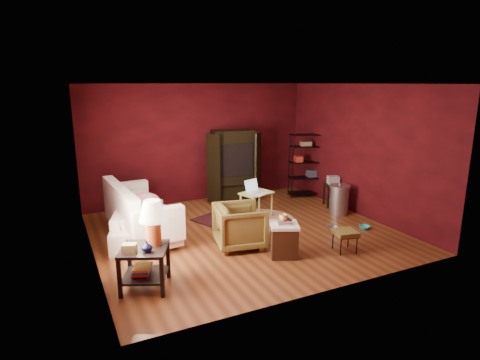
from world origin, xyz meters
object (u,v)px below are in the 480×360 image
object	(u,v)px
sofa	(139,216)
armchair	(240,224)
hamper	(284,239)
side_table	(149,236)
laptop_desk	(256,195)
tv_armoire	(234,164)
wire_shelving	(306,163)

from	to	relation	value
sofa	armchair	xyz separation A→B (m)	(1.49, -1.25, 0.02)
sofa	hamper	world-z (taller)	sofa
side_table	laptop_desk	xyz separation A→B (m)	(2.73, 1.97, -0.25)
laptop_desk	tv_armoire	xyz separation A→B (m)	(0.12, 1.40, 0.39)
sofa	tv_armoire	bearing A→B (deg)	-43.94
tv_armoire	wire_shelving	bearing A→B (deg)	-6.03
wire_shelving	laptop_desk	bearing A→B (deg)	-136.90
side_table	laptop_desk	bearing A→B (deg)	35.80
hamper	laptop_desk	distance (m)	2.00
hamper	tv_armoire	distance (m)	3.43
hamper	sofa	bearing A→B (deg)	135.99
sofa	side_table	size ratio (longest dim) A/B	1.64
armchair	wire_shelving	bearing A→B (deg)	-41.84
sofa	laptop_desk	world-z (taller)	laptop_desk
armchair	laptop_desk	bearing A→B (deg)	-27.23
armchair	side_table	size ratio (longest dim) A/B	0.67
wire_shelving	side_table	bearing A→B (deg)	-131.12
armchair	hamper	xyz separation A→B (m)	(0.49, -0.66, -0.13)
armchair	side_table	distance (m)	1.92
hamper	tv_armoire	world-z (taller)	tv_armoire
side_table	hamper	world-z (taller)	side_table
laptop_desk	tv_armoire	world-z (taller)	tv_armoire
tv_armoire	sofa	bearing A→B (deg)	-143.00
hamper	side_table	bearing A→B (deg)	-178.86
hamper	wire_shelving	bearing A→B (deg)	50.24
side_table	wire_shelving	bearing A→B (deg)	32.17
wire_shelving	armchair	bearing A→B (deg)	-125.89
sofa	wire_shelving	size ratio (longest dim) A/B	1.29
hamper	laptop_desk	size ratio (longest dim) A/B	0.79
laptop_desk	side_table	bearing A→B (deg)	-161.95
laptop_desk	tv_armoire	size ratio (longest dim) A/B	0.47
armchair	tv_armoire	world-z (taller)	tv_armoire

